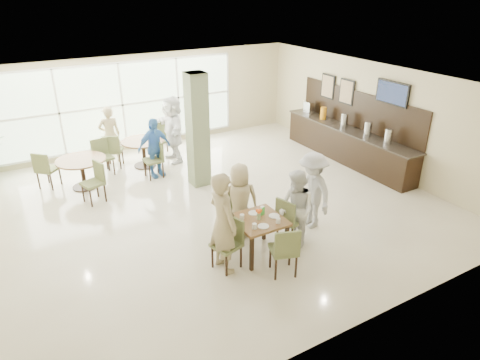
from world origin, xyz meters
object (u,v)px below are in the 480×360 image
teen_left (223,223)px  adult_b (173,129)px  buffet_counter (347,142)px  adult_standing (110,135)px  main_table (259,224)px  adult_a (154,148)px  teen_far (240,201)px  teen_right (296,209)px  teen_standing (312,190)px  round_table_left (82,165)px  round_table_right (143,146)px

teen_left → adult_b: bearing=-17.8°
buffet_counter → adult_b: size_ratio=2.51×
buffet_counter → adult_standing: size_ratio=2.90×
main_table → adult_a: (-0.42, 4.37, 0.14)m
teen_far → teen_right: teen_right is taller
buffet_counter → teen_far: bearing=-157.5°
main_table → teen_right: (0.79, -0.07, 0.12)m
teen_far → teen_standing: (1.45, -0.43, 0.05)m
round_table_left → adult_b: 2.69m
teen_right → teen_left: bearing=-87.9°
round_table_right → adult_b: bearing=-2.5°
teen_right → adult_a: bearing=-162.4°
buffet_counter → adult_a: (-5.09, 1.68, 0.23)m
main_table → round_table_left: (-2.21, 4.61, -0.06)m
round_table_left → buffet_counter: bearing=-15.6°
adult_standing → teen_right: bearing=110.7°
main_table → teen_standing: 1.55m
teen_left → teen_right: size_ratio=1.21×
adult_b → adult_standing: size_ratio=1.16×
round_table_left → adult_standing: (1.05, 1.28, 0.22)m
main_table → teen_far: teen_far is taller
teen_left → teen_far: teen_left is taller
main_table → round_table_left: size_ratio=0.75×
round_table_left → teen_right: (3.00, -4.68, 0.18)m
main_table → teen_left: teen_left is taller
buffet_counter → adult_a: size_ratio=2.99×
adult_a → round_table_right: bearing=82.5°
teen_right → adult_b: bearing=-173.4°
teen_far → adult_b: 4.38m
main_table → teen_right: size_ratio=0.57×
teen_left → adult_b: size_ratio=1.00×
main_table → round_table_left: bearing=115.6°
buffet_counter → adult_standing: buffet_counter is taller
main_table → adult_standing: size_ratio=0.55×
buffet_counter → adult_b: 4.94m
round_table_right → teen_standing: bearing=-67.9°
adult_a → teen_left: bearing=-105.4°
adult_a → adult_b: size_ratio=0.84×
round_table_left → teen_far: size_ratio=0.78×
round_table_left → adult_a: 1.82m
round_table_left → teen_right: size_ratio=0.77×
round_table_left → teen_far: (2.26, -3.83, 0.17)m
teen_far → teen_right: (0.74, -0.85, 0.01)m
teen_far → adult_b: adult_b is taller
main_table → buffet_counter: 5.39m
teen_right → round_table_left: bearing=-144.9°
teen_left → teen_far: (0.82, 0.84, -0.17)m
teen_left → teen_standing: teen_left is taller
round_table_right → teen_left: teen_left is taller
teen_left → adult_b: adult_b is taller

